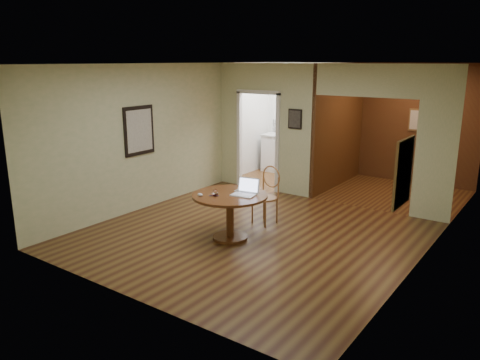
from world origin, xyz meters
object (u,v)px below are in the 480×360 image
Objects in this scene: dining_table at (230,206)px; chair at (267,192)px; closed_laptop at (243,193)px; open_laptop at (246,190)px.

chair is (0.05, 1.01, 0.01)m from dining_table.
chair reaches higher than closed_laptop.
chair is 0.87m from closed_laptop.
chair is at bearing 88.87° from closed_laptop.
dining_table is at bearing -83.75° from chair.
chair is at bearing 91.08° from open_laptop.
open_laptop is at bearing -26.14° from closed_laptop.
open_laptop reaches higher than dining_table.
closed_laptop is at bearing -75.31° from chair.
dining_table is 3.75× the size of closed_laptop.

